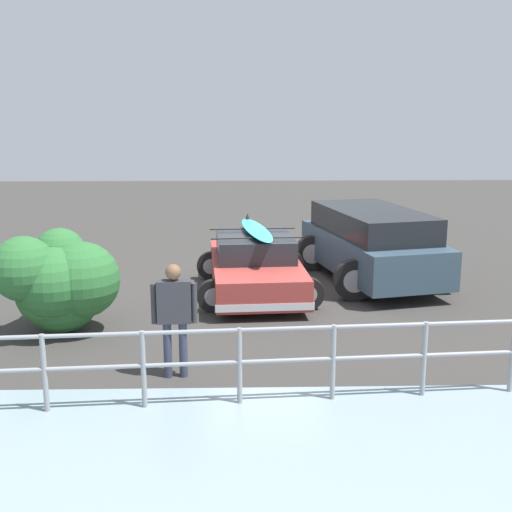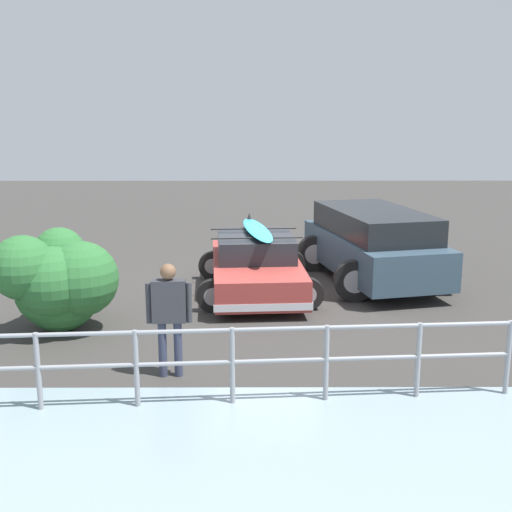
{
  "view_description": "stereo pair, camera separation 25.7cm",
  "coord_description": "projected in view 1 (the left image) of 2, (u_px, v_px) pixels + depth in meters",
  "views": [
    {
      "loc": [
        0.55,
        13.46,
        3.83
      ],
      "look_at": [
        0.24,
        0.85,
        0.95
      ],
      "focal_mm": 45.0,
      "sensor_mm": 36.0,
      "label": 1
    },
    {
      "loc": [
        0.29,
        13.46,
        3.83
      ],
      "look_at": [
        0.24,
        0.85,
        0.95
      ],
      "focal_mm": 45.0,
      "sensor_mm": 36.0,
      "label": 2
    }
  ],
  "objects": [
    {
      "name": "sedan_car",
      "position": [
        255.0,
        265.0,
        13.64
      ],
      "size": [
        2.64,
        4.13,
        1.52
      ],
      "color": "#9E3833",
      "rests_on": "ground"
    },
    {
      "name": "railing_fence",
      "position": [
        239.0,
        355.0,
        8.44
      ],
      "size": [
        7.6,
        0.62,
        1.05
      ],
      "color": "gray",
      "rests_on": "ground"
    },
    {
      "name": "bush_near_left",
      "position": [
        60.0,
        282.0,
        11.17
      ],
      "size": [
        2.07,
        2.2,
        1.83
      ],
      "color": "#4C3828",
      "rests_on": "ground"
    },
    {
      "name": "person_bystander",
      "position": [
        174.0,
        310.0,
        9.21
      ],
      "size": [
        0.66,
        0.23,
        1.7
      ],
      "color": "#33384C",
      "rests_on": "ground"
    },
    {
      "name": "suv_car",
      "position": [
        371.0,
        243.0,
        14.5
      ],
      "size": [
        3.32,
        4.72,
        1.66
      ],
      "color": "#334756",
      "rests_on": "ground"
    },
    {
      "name": "ground_plane",
      "position": [
        266.0,
        290.0,
        13.99
      ],
      "size": [
        44.0,
        44.0,
        0.02
      ],
      "primitive_type": "cube",
      "color": "#383533",
      "rests_on": "ground"
    }
  ]
}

